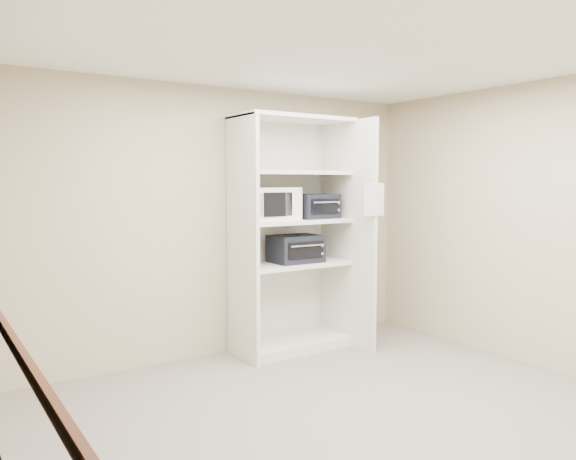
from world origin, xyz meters
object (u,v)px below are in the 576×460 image
shelving_unit (296,242)px  microwave (268,204)px  toaster_oven_upper (315,206)px  toaster_oven_lower (296,249)px

shelving_unit → microwave: bearing=172.4°
shelving_unit → microwave: size_ratio=4.41×
microwave → shelving_unit: bearing=-11.2°
shelving_unit → toaster_oven_upper: 0.43m
shelving_unit → microwave: (-0.31, 0.04, 0.40)m
microwave → toaster_oven_lower: size_ratio=1.08×
toaster_oven_lower → toaster_oven_upper: bearing=-0.3°
microwave → toaster_oven_upper: 0.54m
microwave → toaster_oven_lower: 0.56m
microwave → toaster_oven_lower: microwave is taller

